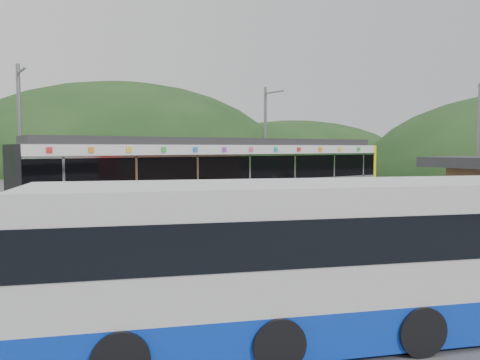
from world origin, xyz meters
TOP-DOWN VIEW (x-y plane):
  - ground at (0.00, 0.00)m, footprint 120.00×120.00m
  - hills at (6.19, 5.29)m, footprint 146.00×149.00m
  - platform at (0.00, 3.30)m, footprint 26.00×3.20m
  - yellow_line at (0.00, 2.00)m, footprint 26.00×0.10m
  - train at (2.33, 6.00)m, footprint 20.44×3.01m
  - catenary_mast_west at (-7.00, 8.56)m, footprint 0.18×1.80m
  - catenary_mast_east at (7.00, 8.56)m, footprint 0.18×1.80m
  - bus at (-5.21, -8.68)m, footprint 9.97×5.93m

SIDE VIEW (x-z plane):
  - ground at x=0.00m, z-range 0.00..0.00m
  - hills at x=6.19m, z-range -13.00..13.00m
  - platform at x=0.00m, z-range 0.00..0.30m
  - yellow_line at x=0.00m, z-range 0.30..0.31m
  - bus at x=-5.21m, z-range -0.05..2.64m
  - train at x=2.33m, z-range 0.19..3.93m
  - catenary_mast_west at x=-7.00m, z-range 0.15..7.15m
  - catenary_mast_east at x=7.00m, z-range 0.15..7.15m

